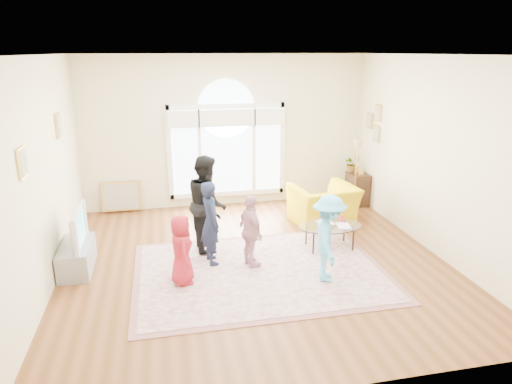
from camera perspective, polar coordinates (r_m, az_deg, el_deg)
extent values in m
plane|color=#583214|center=(7.43, -0.08, -8.69)|extent=(6.00, 6.00, 0.00)
plane|color=beige|center=(9.78, -3.72, 7.49)|extent=(6.00, 0.00, 6.00)
plane|color=beige|center=(4.14, 8.52, -6.47)|extent=(6.00, 0.00, 6.00)
plane|color=beige|center=(6.94, -25.11, 1.82)|extent=(0.00, 6.00, 6.00)
plane|color=beige|center=(8.04, 21.40, 4.19)|extent=(0.00, 6.00, 6.00)
plane|color=white|center=(6.69, -0.09, 16.80)|extent=(6.00, 6.00, 0.00)
cube|color=white|center=(10.06, -3.54, -0.15)|extent=(2.50, 0.08, 0.10)
cube|color=white|center=(9.66, -3.75, 10.67)|extent=(2.50, 0.08, 0.10)
cube|color=white|center=(9.72, -10.79, 4.76)|extent=(0.10, 0.08, 2.00)
cube|color=white|center=(10.06, 3.28, 5.45)|extent=(0.10, 0.08, 2.00)
cube|color=#C6E2FF|center=(9.73, -8.88, 4.87)|extent=(0.55, 0.02, 1.80)
cube|color=#C6E2FF|center=(9.98, 1.47, 5.38)|extent=(0.55, 0.02, 1.80)
cube|color=#C6E2FF|center=(9.82, -3.64, 5.15)|extent=(1.10, 0.02, 1.80)
cylinder|color=#C6E2FF|center=(9.67, -3.74, 10.37)|extent=(1.20, 0.02, 1.20)
cube|color=white|center=(9.74, -7.05, 4.96)|extent=(0.07, 0.04, 1.80)
cube|color=white|center=(9.91, -0.27, 5.30)|extent=(0.07, 0.04, 1.80)
cube|color=white|center=(9.53, -9.05, 9.00)|extent=(0.65, 0.12, 0.35)
cube|color=white|center=(9.62, -3.65, 9.25)|extent=(1.20, 0.12, 0.35)
cube|color=white|center=(9.78, 1.61, 9.42)|extent=(0.65, 0.12, 0.35)
cube|color=tan|center=(8.09, -23.48, 7.65)|extent=(0.03, 0.34, 0.40)
cube|color=#ADA38E|center=(8.09, -23.35, 7.66)|extent=(0.01, 0.28, 0.34)
cube|color=tan|center=(6.00, -27.21, 3.27)|extent=(0.03, 0.30, 0.36)
cube|color=#ADA38E|center=(6.00, -27.05, 3.28)|extent=(0.01, 0.24, 0.30)
cube|color=tan|center=(9.71, 15.03, 9.56)|extent=(0.03, 0.28, 0.34)
cube|color=#ADA38E|center=(9.70, 14.94, 9.56)|extent=(0.01, 0.22, 0.28)
cube|color=tan|center=(9.77, 14.84, 7.06)|extent=(0.03, 0.28, 0.34)
cube|color=#ADA38E|center=(9.76, 14.74, 7.06)|extent=(0.01, 0.22, 0.28)
cube|color=tan|center=(10.05, 14.05, 8.66)|extent=(0.03, 0.26, 0.32)
cube|color=#ADA38E|center=(10.04, 13.95, 8.66)|extent=(0.01, 0.20, 0.26)
cube|color=#C4B497|center=(7.11, 0.55, -9.89)|extent=(3.60, 2.60, 0.02)
cube|color=#8E5957|center=(7.11, 0.55, -9.92)|extent=(3.80, 2.80, 0.01)
cube|color=gray|center=(7.62, -21.47, -7.58)|extent=(0.45, 1.00, 0.42)
imported|color=black|center=(7.43, -21.88, -4.13)|extent=(0.13, 0.98, 0.56)
cube|color=#5ADAE7|center=(7.42, -21.19, -4.09)|extent=(0.02, 0.80, 0.46)
ellipsoid|color=silver|center=(7.85, 9.22, -4.21)|extent=(1.11, 0.72, 0.02)
cylinder|color=black|center=(8.22, 10.97, -4.87)|extent=(0.03, 0.03, 0.40)
cylinder|color=black|center=(8.00, 6.29, -5.31)|extent=(0.03, 0.03, 0.40)
cylinder|color=black|center=(7.88, 12.05, -5.93)|extent=(0.03, 0.03, 0.40)
cylinder|color=black|center=(7.65, 7.19, -6.43)|extent=(0.03, 0.03, 0.40)
imported|color=#B2A58C|center=(7.84, 8.07, -4.01)|extent=(0.30, 0.35, 0.03)
imported|color=#B2A58C|center=(7.81, 10.12, -4.22)|extent=(0.26, 0.33, 0.02)
cylinder|color=#DA244A|center=(8.00, 10.68, -3.34)|extent=(0.07, 0.07, 0.12)
imported|color=yellow|center=(8.99, 8.41, -1.58)|extent=(1.32, 1.19, 0.76)
cube|color=black|center=(10.24, 12.54, 0.36)|extent=(0.40, 0.50, 0.70)
cylinder|color=black|center=(9.95, 12.08, -2.17)|extent=(0.20, 0.20, 0.02)
cylinder|color=#AE8237|center=(9.75, 12.33, 1.52)|extent=(0.02, 0.02, 1.35)
cone|color=#CCB284|center=(9.59, 12.60, 5.69)|extent=(0.29, 0.29, 0.22)
cylinder|color=white|center=(10.37, 11.72, 0.63)|extent=(0.20, 0.20, 0.70)
imported|color=#33722D|center=(10.23, 11.90, 3.52)|extent=(0.40, 0.36, 0.38)
cube|color=tan|center=(10.03, -16.34, -2.40)|extent=(0.80, 0.14, 0.62)
imported|color=maroon|center=(6.64, -9.30, -7.13)|extent=(0.38, 0.54, 1.04)
imported|color=#161E35|center=(7.15, -5.66, -3.85)|extent=(0.39, 0.53, 1.34)
imported|color=black|center=(7.65, -6.16, -1.34)|extent=(0.64, 0.81, 1.61)
imported|color=#C68D9D|center=(7.03, -0.65, -4.94)|extent=(0.45, 0.73, 1.16)
imported|color=#55BBF1|center=(6.68, 9.05, -5.74)|extent=(0.69, 0.94, 1.30)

